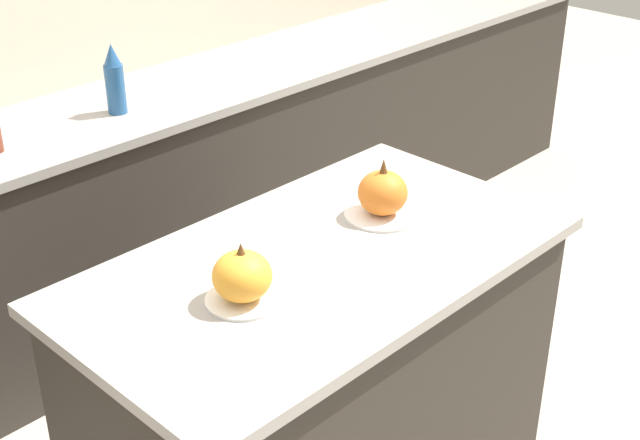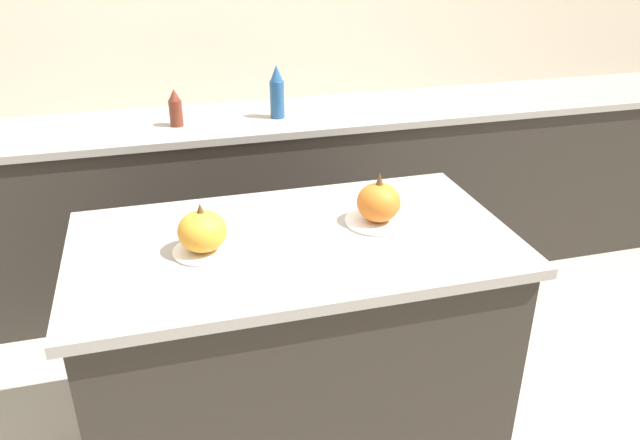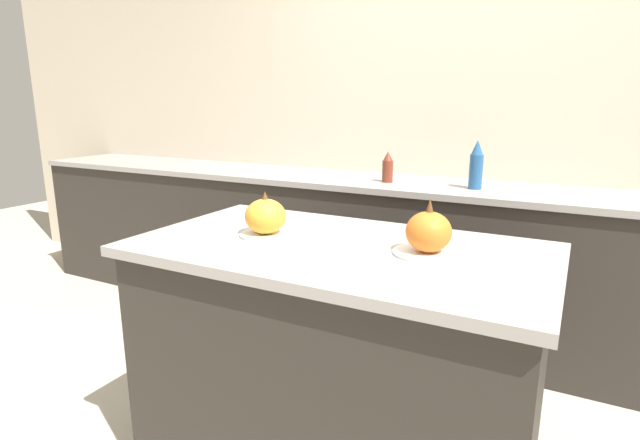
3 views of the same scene
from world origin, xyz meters
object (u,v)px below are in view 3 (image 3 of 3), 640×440
(pumpkin_cake_left, at_px, (266,218))
(pumpkin_cake_right, at_px, (428,234))
(bottle_tall, at_px, (476,166))
(bottle_short, at_px, (388,167))

(pumpkin_cake_left, xyz_separation_m, pumpkin_cake_right, (0.58, 0.05, 0.00))
(bottle_tall, bearing_deg, bottle_short, -179.34)
(bottle_short, bearing_deg, pumpkin_cake_left, -90.05)
(pumpkin_cake_left, distance_m, bottle_tall, 1.35)
(pumpkin_cake_left, relative_size, pumpkin_cake_right, 0.86)
(bottle_tall, xyz_separation_m, bottle_short, (-0.49, -0.01, -0.04))
(pumpkin_cake_left, relative_size, bottle_tall, 0.74)
(bottle_short, bearing_deg, bottle_tall, 0.66)
(pumpkin_cake_right, bearing_deg, bottle_short, 115.79)
(pumpkin_cake_right, bearing_deg, bottle_tall, 94.20)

